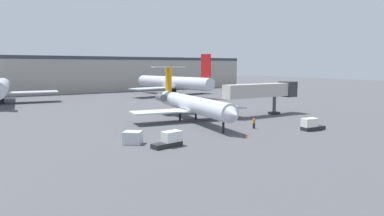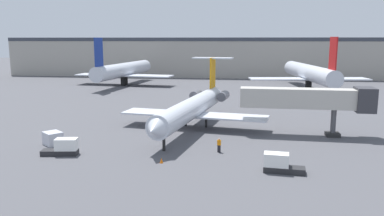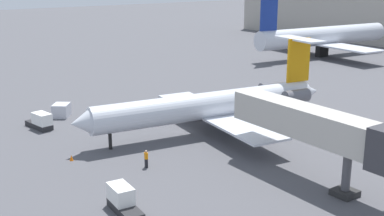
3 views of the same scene
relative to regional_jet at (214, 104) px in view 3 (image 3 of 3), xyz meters
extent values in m
cube|color=#4C4C51|center=(-1.91, -2.20, -3.28)|extent=(400.00, 400.00, 0.10)
cylinder|color=silver|center=(-0.12, -0.80, -0.06)|extent=(6.92, 26.77, 2.92)
cone|color=silver|center=(-2.26, -14.75, -0.06)|extent=(3.08, 2.60, 2.78)
cone|color=silver|center=(2.03, 13.25, -0.06)|extent=(2.85, 2.95, 2.48)
cube|color=silver|center=(5.77, -0.69, -1.22)|extent=(10.41, 5.84, 0.24)
cube|color=silver|center=(-5.71, 1.07, -1.22)|extent=(10.41, 5.84, 0.24)
cylinder|color=#595960|center=(3.77, 9.04, 0.34)|extent=(1.97, 3.39, 1.50)
cylinder|color=#595960|center=(-0.89, 9.75, 0.34)|extent=(1.97, 3.39, 1.50)
cube|color=orange|center=(1.74, 11.37, 4.00)|extent=(0.72, 3.20, 5.19)
cube|color=silver|center=(1.74, 11.37, 6.49)|extent=(7.08, 3.40, 0.20)
cylinder|color=black|center=(-1.84, -11.98, -2.37)|extent=(0.36, 0.36, 1.71)
cylinder|color=black|center=(1.76, 0.93, -2.37)|extent=(0.36, 0.36, 1.71)
cylinder|color=black|center=(-1.40, 1.42, -2.37)|extent=(0.36, 0.36, 1.71)
cube|color=#B7B2A8|center=(15.08, -1.87, 1.86)|extent=(16.66, 2.99, 2.60)
cylinder|color=#4C4C51|center=(19.23, -1.97, -1.34)|extent=(0.70, 0.70, 3.78)
cube|color=#262626|center=(19.23, -1.97, -2.98)|extent=(1.80, 1.80, 0.50)
cube|color=black|center=(4.60, -11.66, -2.80)|extent=(0.37, 0.32, 0.85)
cube|color=orange|center=(4.60, -11.66, -2.08)|extent=(0.46, 0.36, 0.60)
sphere|color=tan|center=(4.60, -11.66, -1.66)|extent=(0.24, 0.24, 0.24)
cube|color=#262628|center=(-13.16, -15.26, -2.93)|extent=(4.17, 2.02, 0.60)
cube|color=white|center=(-12.37, -15.13, -1.98)|extent=(2.59, 1.77, 1.30)
cube|color=#262628|center=(11.45, -17.66, -2.93)|extent=(4.12, 1.79, 0.60)
cube|color=white|center=(10.65, -17.58, -1.98)|extent=(2.53, 1.63, 1.30)
cube|color=silver|center=(-16.01, -11.34, -2.41)|extent=(2.90, 2.85, 1.62)
cone|color=orange|center=(-1.13, -16.50, -2.95)|extent=(0.36, 0.36, 0.55)
cylinder|color=silver|center=(-26.88, 50.71, 1.11)|extent=(7.27, 33.42, 3.87)
cube|color=navy|center=(-28.39, 36.19, 6.55)|extent=(0.71, 4.01, 7.00)
cube|color=silver|center=(-26.88, 50.71, -0.43)|extent=(28.35, 8.84, 0.30)
cube|color=black|center=(-26.88, 50.71, -2.03)|extent=(1.20, 2.80, 2.40)
camera|label=1|loc=(-32.72, -51.48, 6.76)|focal=31.86mm
camera|label=2|loc=(7.60, -54.91, 9.71)|focal=36.23mm
camera|label=3|loc=(42.01, -33.99, 14.22)|focal=47.28mm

